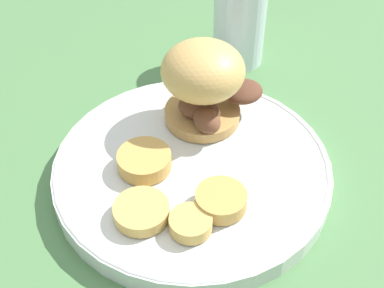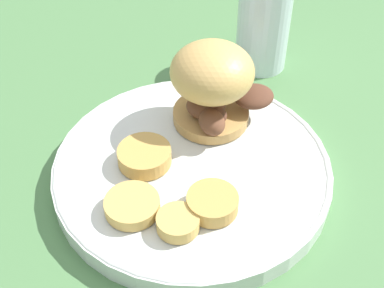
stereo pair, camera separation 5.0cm
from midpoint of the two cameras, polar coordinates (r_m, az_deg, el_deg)
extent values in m
plane|color=#4C7A47|center=(0.54, -2.69, -3.78)|extent=(4.00, 4.00, 0.00)
cylinder|color=silver|center=(0.53, -2.72, -3.02)|extent=(0.27, 0.27, 0.02)
torus|color=silver|center=(0.52, -2.75, -2.36)|extent=(0.27, 0.27, 0.01)
cylinder|color=tan|center=(0.56, -1.45, 3.12)|extent=(0.08, 0.08, 0.01)
ellipsoid|color=brown|center=(0.55, -2.00, 3.96)|extent=(0.05, 0.05, 0.02)
ellipsoid|color=#563323|center=(0.55, -1.50, 4.63)|extent=(0.05, 0.03, 0.02)
ellipsoid|color=#563323|center=(0.54, -0.94, 3.38)|extent=(0.02, 0.03, 0.02)
ellipsoid|color=brown|center=(0.53, -1.10, 2.40)|extent=(0.04, 0.04, 0.02)
ellipsoid|color=#563323|center=(0.56, 2.53, 5.67)|extent=(0.05, 0.05, 0.02)
ellipsoid|color=tan|center=(0.53, -1.55, 7.73)|extent=(0.08, 0.08, 0.06)
cylinder|color=tan|center=(0.46, -3.29, -8.61)|extent=(0.04, 0.04, 0.01)
cylinder|color=tan|center=(0.51, -7.90, -1.91)|extent=(0.05, 0.05, 0.02)
cylinder|color=tan|center=(0.48, 0.09, -6.18)|extent=(0.05, 0.05, 0.02)
cylinder|color=tan|center=(0.47, -8.26, -7.40)|extent=(0.05, 0.05, 0.01)
cylinder|color=silver|center=(0.66, 2.89, 12.98)|extent=(0.06, 0.06, 0.11)
camera|label=1|loc=(0.03, -92.87, -2.72)|focal=50.00mm
camera|label=2|loc=(0.03, 87.13, 2.72)|focal=50.00mm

